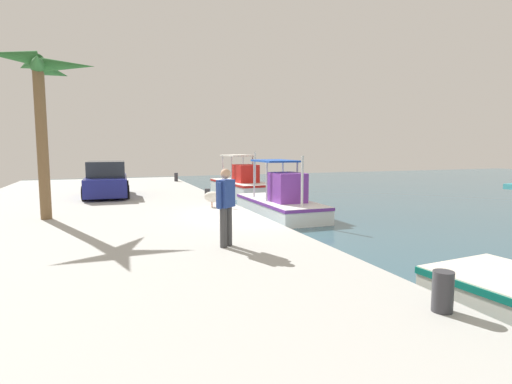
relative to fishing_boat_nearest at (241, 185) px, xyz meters
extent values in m
cube|color=#B2B2AD|center=(11.29, -8.11, -0.27)|extent=(36.00, 10.00, 0.80)
cube|color=white|center=(-0.09, -0.01, -0.22)|extent=(5.90, 2.42, 0.90)
cube|color=red|center=(-0.09, -0.01, 0.15)|extent=(5.94, 2.46, 0.12)
cube|color=red|center=(0.62, 0.05, 0.76)|extent=(1.70, 1.31, 1.05)
cylinder|color=silver|center=(-1.34, -0.80, 1.00)|extent=(0.08, 0.08, 1.54)
cylinder|color=silver|center=(-1.44, 0.59, 1.00)|extent=(0.08, 0.08, 1.54)
cylinder|color=silver|center=(0.22, -0.68, 1.00)|extent=(0.08, 0.08, 1.54)
cylinder|color=silver|center=(0.11, 0.71, 1.00)|extent=(0.08, 0.08, 1.54)
cube|color=silver|center=(-0.61, -0.05, 1.81)|extent=(2.44, 1.63, 0.08)
cylinder|color=silver|center=(2.06, 0.15, 1.15)|extent=(0.10, 0.10, 1.85)
cube|color=white|center=(7.44, -0.66, -0.32)|extent=(5.70, 2.09, 0.71)
cube|color=#723399|center=(7.44, -0.66, -0.05)|extent=(5.74, 2.13, 0.12)
cube|color=#723399|center=(8.15, -0.65, 0.64)|extent=(1.60, 1.24, 1.22)
cylinder|color=silver|center=(6.16, -1.38, 0.85)|extent=(0.08, 0.08, 1.64)
cylinder|color=silver|center=(6.16, 0.06, 0.85)|extent=(0.08, 0.08, 1.64)
cylinder|color=silver|center=(7.70, -1.38, 0.85)|extent=(0.08, 0.08, 1.64)
cylinder|color=silver|center=(7.69, 0.06, 0.85)|extent=(0.08, 0.08, 1.64)
cube|color=#1E4CB2|center=(6.93, -0.66, 1.71)|extent=(2.31, 1.53, 0.08)
cylinder|color=silver|center=(9.57, -0.64, 1.01)|extent=(0.10, 0.10, 1.96)
torus|color=orange|center=(8.15, 0.02, 0.64)|extent=(0.54, 0.10, 0.54)
cylinder|color=tan|center=(9.16, -4.13, 0.24)|extent=(0.04, 0.04, 0.22)
cylinder|color=tan|center=(9.05, -4.09, 0.24)|extent=(0.04, 0.04, 0.22)
ellipsoid|color=white|center=(9.12, -4.06, 0.49)|extent=(0.50, 0.71, 0.40)
ellipsoid|color=silver|center=(9.11, -4.11, 0.55)|extent=(0.52, 0.63, 0.28)
cylinder|color=white|center=(9.18, -3.88, 0.71)|extent=(0.14, 0.21, 0.27)
sphere|color=white|center=(9.20, -3.80, 0.87)|extent=(0.20, 0.20, 0.16)
cone|color=#F2B272|center=(9.26, -3.61, 0.85)|extent=(0.16, 0.31, 0.07)
cylinder|color=#3F3F42|center=(15.17, -5.36, 0.57)|extent=(0.16, 0.16, 0.88)
cylinder|color=#3F3F42|center=(15.04, -5.21, 0.57)|extent=(0.16, 0.16, 0.88)
cube|color=navy|center=(15.11, -5.28, 1.31)|extent=(0.44, 0.46, 0.60)
cylinder|color=navy|center=(15.27, -5.47, 1.29)|extent=(0.10, 0.10, 0.57)
cylinder|color=navy|center=(14.94, -5.09, 1.29)|extent=(0.10, 0.10, 0.57)
sphere|color=tan|center=(15.11, -5.28, 1.74)|extent=(0.22, 0.22, 0.22)
cylinder|color=black|center=(5.63, -8.64, 0.43)|extent=(0.61, 0.20, 0.60)
cylinder|color=black|center=(5.69, -6.94, 0.43)|extent=(0.61, 0.20, 0.60)
cylinder|color=black|center=(3.09, -8.56, 0.43)|extent=(0.61, 0.20, 0.60)
cylinder|color=black|center=(3.15, -6.86, 0.43)|extent=(0.61, 0.20, 0.60)
cube|color=navy|center=(4.39, -7.75, 0.64)|extent=(4.16, 1.84, 0.76)
cube|color=#262D38|center=(4.24, -7.75, 1.36)|extent=(2.25, 1.63, 0.68)
cylinder|color=#333338|center=(-2.67, -3.56, 0.40)|extent=(0.23, 0.23, 0.55)
cylinder|color=#333338|center=(6.03, -3.56, 0.30)|extent=(0.24, 0.24, 0.36)
cylinder|color=#333338|center=(19.54, -3.56, 0.40)|extent=(0.27, 0.27, 0.55)
cylinder|color=brown|center=(9.89, -9.50, 2.43)|extent=(0.32, 0.32, 4.61)
cone|color=#2D6B33|center=(10.61, -9.41, 4.70)|extent=(1.50, 0.62, 0.44)
cone|color=#2D6B33|center=(10.03, -8.72, 4.73)|extent=(0.71, 1.64, 0.44)
cone|color=#2D6B33|center=(9.21, -9.15, 4.65)|extent=(1.56, 1.09, 0.44)
cone|color=#2D6B33|center=(9.20, -9.85, 4.82)|extent=(1.57, 1.08, 0.44)
cone|color=#2D6B33|center=(10.03, -10.16, 4.90)|extent=(0.72, 1.42, 0.44)
camera|label=1|loc=(23.55, -7.68, 2.31)|focal=28.35mm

